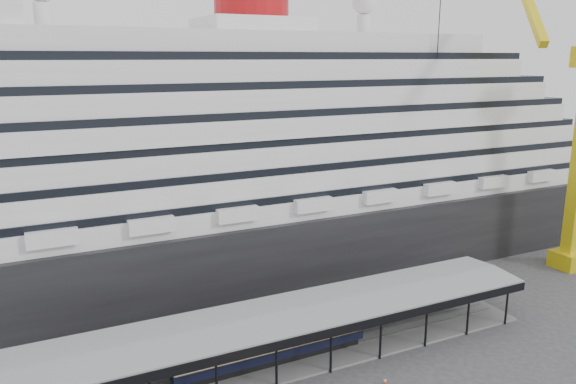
# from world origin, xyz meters

# --- Properties ---
(ground) EXTENTS (200.00, 200.00, 0.00)m
(ground) POSITION_xyz_m (0.00, 0.00, 0.00)
(ground) COLOR #333336
(ground) RESTS_ON ground
(cruise_ship) EXTENTS (130.00, 30.00, 43.90)m
(cruise_ship) POSITION_xyz_m (0.05, 32.00, 18.35)
(cruise_ship) COLOR black
(cruise_ship) RESTS_ON ground
(platform_canopy) EXTENTS (56.00, 9.18, 5.30)m
(platform_canopy) POSITION_xyz_m (0.00, 5.00, 2.36)
(platform_canopy) COLOR slate
(platform_canopy) RESTS_ON ground
(crane_yellow) EXTENTS (23.83, 18.78, 47.60)m
(crane_yellow) POSITION_xyz_m (47.06, 10.54, 19.96)
(crane_yellow) COLOR gold
(crane_yellow) RESTS_ON ground
(pullman_carriage) EXTENTS (20.31, 2.85, 19.92)m
(pullman_carriage) POSITION_xyz_m (-1.62, 5.00, 2.44)
(pullman_carriage) COLOR black
(pullman_carriage) RESTS_ON ground
(traffic_cone_right) EXTENTS (0.53, 0.53, 0.78)m
(traffic_cone_right) POSITION_xyz_m (6.36, -3.21, 0.39)
(traffic_cone_right) COLOR red
(traffic_cone_right) RESTS_ON ground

